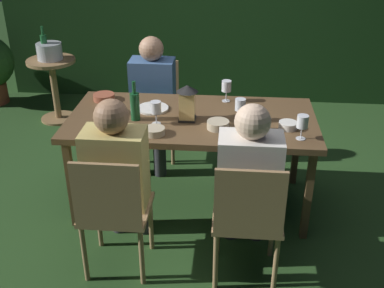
{
  "coord_description": "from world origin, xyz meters",
  "views": [
    {
      "loc": [
        0.28,
        -3.15,
        2.16
      ],
      "look_at": [
        0.0,
        0.0,
        0.52
      ],
      "focal_mm": 44.24,
      "sensor_mm": 36.0,
      "label": 1
    }
  ],
  "objects_px": {
    "dining_table": "(192,124)",
    "lantern_centerpiece": "(187,101)",
    "green_bottle_on_table": "(135,106)",
    "wine_glass_c": "(156,109)",
    "wine_glass_a": "(226,87)",
    "plate_b": "(113,113)",
    "chair_side_left_b": "(248,216)",
    "wine_glass_b": "(240,106)",
    "wine_glass_d": "(302,123)",
    "wine_glass_e": "(246,115)",
    "person_in_blue": "(152,97)",
    "chair_side_left_a": "(113,209)",
    "bowl_dip": "(154,131)",
    "side_table": "(54,80)",
    "bowl_bread": "(218,125)",
    "chair_side_right_a": "(156,104)",
    "person_in_cream": "(249,177)",
    "ice_bucket": "(49,50)",
    "plate_a": "(153,108)",
    "bowl_salad": "(288,125)",
    "bowl_olives": "(104,97)",
    "person_in_mustard": "(119,171)"
  },
  "relations": [
    {
      "from": "wine_glass_c",
      "to": "wine_glass_e",
      "type": "relative_size",
      "value": 1.0
    },
    {
      "from": "chair_side_right_a",
      "to": "side_table",
      "type": "height_order",
      "value": "chair_side_right_a"
    },
    {
      "from": "green_bottle_on_table",
      "to": "wine_glass_c",
      "type": "height_order",
      "value": "green_bottle_on_table"
    },
    {
      "from": "person_in_cream",
      "to": "side_table",
      "type": "distance_m",
      "value": 2.93
    },
    {
      "from": "chair_side_left_a",
      "to": "person_in_cream",
      "type": "bearing_deg",
      "value": 13.5
    },
    {
      "from": "chair_side_left_a",
      "to": "lantern_centerpiece",
      "type": "height_order",
      "value": "lantern_centerpiece"
    },
    {
      "from": "wine_glass_d",
      "to": "chair_side_left_a",
      "type": "bearing_deg",
      "value": -154.87
    },
    {
      "from": "lantern_centerpiece",
      "to": "bowl_bread",
      "type": "bearing_deg",
      "value": -29.36
    },
    {
      "from": "lantern_centerpiece",
      "to": "wine_glass_a",
      "type": "relative_size",
      "value": 1.57
    },
    {
      "from": "person_in_blue",
      "to": "ice_bucket",
      "type": "xyz_separation_m",
      "value": [
        -1.21,
        0.84,
        0.14
      ]
    },
    {
      "from": "green_bottle_on_table",
      "to": "dining_table",
      "type": "bearing_deg",
      "value": 11.32
    },
    {
      "from": "wine_glass_a",
      "to": "bowl_olives",
      "type": "relative_size",
      "value": 1.0
    },
    {
      "from": "plate_b",
      "to": "bowl_bread",
      "type": "xyz_separation_m",
      "value": [
        0.79,
        -0.19,
        0.02
      ]
    },
    {
      "from": "wine_glass_d",
      "to": "bowl_salad",
      "type": "bearing_deg",
      "value": 114.45
    },
    {
      "from": "bowl_dip",
      "to": "ice_bucket",
      "type": "distance_m",
      "value": 2.26
    },
    {
      "from": "dining_table",
      "to": "chair_side_left_b",
      "type": "xyz_separation_m",
      "value": [
        0.41,
        -0.83,
        -0.2
      ]
    },
    {
      "from": "person_in_mustard",
      "to": "wine_glass_e",
      "type": "height_order",
      "value": "person_in_mustard"
    },
    {
      "from": "lantern_centerpiece",
      "to": "ice_bucket",
      "type": "relative_size",
      "value": 0.77
    },
    {
      "from": "wine_glass_a",
      "to": "bowl_dip",
      "type": "relative_size",
      "value": 1.17
    },
    {
      "from": "bowl_olives",
      "to": "bowl_salad",
      "type": "bearing_deg",
      "value": -15.97
    },
    {
      "from": "chair_side_left_b",
      "to": "bowl_olives",
      "type": "bearing_deg",
      "value": 135.79
    },
    {
      "from": "dining_table",
      "to": "lantern_centerpiece",
      "type": "xyz_separation_m",
      "value": [
        -0.03,
        -0.05,
        0.2
      ]
    },
    {
      "from": "chair_side_right_a",
      "to": "bowl_bread",
      "type": "relative_size",
      "value": 5.57
    },
    {
      "from": "person_in_blue",
      "to": "wine_glass_e",
      "type": "xyz_separation_m",
      "value": [
        0.79,
        -0.84,
        0.23
      ]
    },
    {
      "from": "chair_side_left_b",
      "to": "bowl_olives",
      "type": "relative_size",
      "value": 5.17
    },
    {
      "from": "person_in_blue",
      "to": "lantern_centerpiece",
      "type": "distance_m",
      "value": 0.83
    },
    {
      "from": "chair_side_left_a",
      "to": "plate_a",
      "type": "relative_size",
      "value": 3.6
    },
    {
      "from": "person_in_mustard",
      "to": "wine_glass_c",
      "type": "distance_m",
      "value": 0.57
    },
    {
      "from": "chair_side_left_b",
      "to": "ice_bucket",
      "type": "xyz_separation_m",
      "value": [
        -2.02,
        2.31,
        0.29
      ]
    },
    {
      "from": "plate_b",
      "to": "bowl_olives",
      "type": "distance_m",
      "value": 0.29
    },
    {
      "from": "plate_a",
      "to": "plate_b",
      "type": "relative_size",
      "value": 1.12
    },
    {
      "from": "person_in_cream",
      "to": "lantern_centerpiece",
      "type": "height_order",
      "value": "person_in_cream"
    },
    {
      "from": "dining_table",
      "to": "chair_side_left_a",
      "type": "relative_size",
      "value": 2.08
    },
    {
      "from": "dining_table",
      "to": "chair_side_left_a",
      "type": "distance_m",
      "value": 0.95
    },
    {
      "from": "wine_glass_a",
      "to": "bowl_salad",
      "type": "height_order",
      "value": "wine_glass_a"
    },
    {
      "from": "dining_table",
      "to": "chair_side_left_a",
      "type": "xyz_separation_m",
      "value": [
        -0.41,
        -0.83,
        -0.2
      ]
    },
    {
      "from": "wine_glass_a",
      "to": "wine_glass_c",
      "type": "height_order",
      "value": "same"
    },
    {
      "from": "person_in_blue",
      "to": "wine_glass_d",
      "type": "xyz_separation_m",
      "value": [
        1.16,
        -0.93,
        0.23
      ]
    },
    {
      "from": "dining_table",
      "to": "ice_bucket",
      "type": "bearing_deg",
      "value": 137.55
    },
    {
      "from": "wine_glass_d",
      "to": "side_table",
      "type": "height_order",
      "value": "wine_glass_d"
    },
    {
      "from": "wine_glass_a",
      "to": "wine_glass_d",
      "type": "height_order",
      "value": "same"
    },
    {
      "from": "chair_side_left_a",
      "to": "side_table",
      "type": "bearing_deg",
      "value": 117.54
    },
    {
      "from": "wine_glass_b",
      "to": "bowl_bread",
      "type": "bearing_deg",
      "value": -137.08
    },
    {
      "from": "plate_a",
      "to": "bowl_salad",
      "type": "height_order",
      "value": "bowl_salad"
    },
    {
      "from": "bowl_dip",
      "to": "side_table",
      "type": "height_order",
      "value": "bowl_dip"
    },
    {
      "from": "person_in_mustard",
      "to": "person_in_cream",
      "type": "relative_size",
      "value": 1.0
    },
    {
      "from": "wine_glass_c",
      "to": "plate_b",
      "type": "height_order",
      "value": "wine_glass_c"
    },
    {
      "from": "side_table",
      "to": "ice_bucket",
      "type": "relative_size",
      "value": 1.99
    },
    {
      "from": "side_table",
      "to": "ice_bucket",
      "type": "distance_m",
      "value": 0.33
    },
    {
      "from": "chair_side_left_b",
      "to": "wine_glass_b",
      "type": "xyz_separation_m",
      "value": [
        -0.06,
        0.8,
        0.38
      ]
    }
  ]
}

